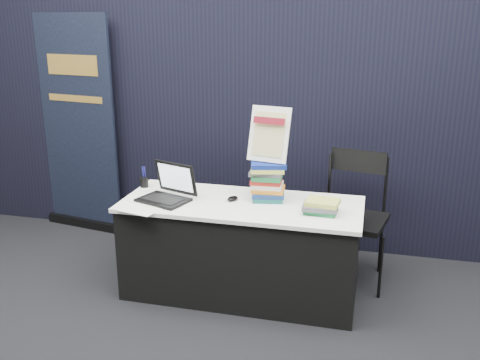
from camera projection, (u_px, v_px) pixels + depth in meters
name	position (u px, v px, depth m)	size (l,w,h in m)	color
floor	(222.00, 329.00, 3.72)	(8.00, 8.00, 0.00)	black
wall_back	(306.00, 43.00, 6.91)	(8.00, 0.02, 3.50)	#ACABA3
drape_partition	(269.00, 118.00, 4.85)	(6.00, 0.08, 2.40)	black
display_table	(241.00, 248.00, 4.12)	(1.80, 0.75, 0.75)	black
laptop	(166.00, 191.00, 4.05)	(0.43, 0.40, 0.28)	black
mouse	(233.00, 198.00, 4.05)	(0.06, 0.10, 0.03)	black
brochure_left	(140.00, 209.00, 3.86)	(0.27, 0.19, 0.00)	white
brochure_mid	(149.00, 200.00, 4.06)	(0.34, 0.24, 0.00)	white
brochure_right	(185.00, 202.00, 4.02)	(0.26, 0.19, 0.00)	white
pen_cup	(144.00, 182.00, 4.36)	(0.07, 0.07, 0.09)	black
book_stack_tall	(268.00, 181.00, 4.03)	(0.26, 0.22, 0.30)	#15534D
book_stack_short	(321.00, 207.00, 3.78)	(0.23, 0.18, 0.10)	#1C6A38
info_sign	(269.00, 135.00, 3.95)	(0.33, 0.18, 0.42)	black
pullup_banner	(79.00, 137.00, 5.27)	(0.90, 0.25, 2.12)	black
stacking_chair	(355.00, 212.00, 4.27)	(0.57, 0.57, 1.05)	black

